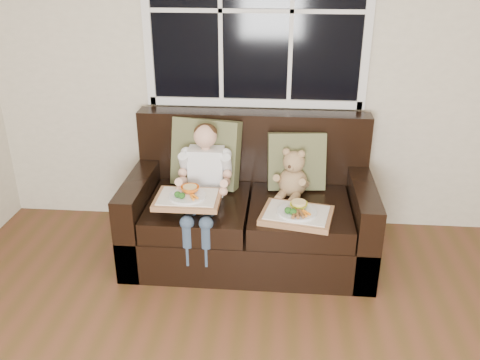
# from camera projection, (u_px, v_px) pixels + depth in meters

# --- Properties ---
(room_walls) EXTENTS (4.52, 5.02, 2.71)m
(room_walls) POSITION_uv_depth(u_px,v_px,m) (292.00, 138.00, 1.29)
(room_walls) COLOR beige
(room_walls) RESTS_ON ground
(window_back) EXTENTS (1.62, 0.04, 1.37)m
(window_back) POSITION_uv_depth(u_px,v_px,m) (256.00, 11.00, 3.53)
(window_back) COLOR black
(window_back) RESTS_ON room_walls
(loveseat) EXTENTS (1.70, 0.92, 0.96)m
(loveseat) POSITION_uv_depth(u_px,v_px,m) (250.00, 212.00, 3.66)
(loveseat) COLOR black
(loveseat) RESTS_ON ground
(pillow_left) EXTENTS (0.53, 0.33, 0.51)m
(pillow_left) POSITION_uv_depth(u_px,v_px,m) (206.00, 153.00, 3.67)
(pillow_left) COLOR #5D623C
(pillow_left) RESTS_ON loveseat
(pillow_right) EXTENTS (0.43, 0.23, 0.42)m
(pillow_right) POSITION_uv_depth(u_px,v_px,m) (296.00, 161.00, 3.64)
(pillow_right) COLOR #5D623C
(pillow_right) RESTS_ON loveseat
(child) EXTENTS (0.35, 0.59, 0.80)m
(child) POSITION_uv_depth(u_px,v_px,m) (204.00, 176.00, 3.45)
(child) COLOR silver
(child) RESTS_ON loveseat
(teddy_bear) EXTENTS (0.25, 0.29, 0.36)m
(teddy_bear) POSITION_uv_depth(u_px,v_px,m) (293.00, 177.00, 3.54)
(teddy_bear) COLOR #A18355
(teddy_bear) RESTS_ON loveseat
(tray_left) EXTENTS (0.42, 0.32, 0.10)m
(tray_left) POSITION_uv_depth(u_px,v_px,m) (188.00, 198.00, 3.28)
(tray_left) COLOR #966244
(tray_left) RESTS_ON child
(tray_right) EXTENTS (0.50, 0.42, 0.10)m
(tray_right) POSITION_uv_depth(u_px,v_px,m) (297.00, 214.00, 3.27)
(tray_right) COLOR #966244
(tray_right) RESTS_ON loveseat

